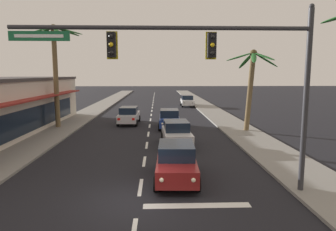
{
  "coord_description": "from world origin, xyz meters",
  "views": [
    {
      "loc": [
        0.75,
        -11.18,
        4.85
      ],
      "look_at": [
        1.43,
        8.0,
        2.2
      ],
      "focal_mm": 32.23,
      "sensor_mm": 36.0,
      "label": 1
    }
  ],
  "objects_px": {
    "traffic_signal_mast": "(216,63)",
    "sedan_oncoming_far": "(129,115)",
    "sedan_parked_nearest_kerb": "(187,101)",
    "sedan_third_in_queue": "(176,133)",
    "sedan_fifth_in_queue": "(169,119)",
    "palm_left_second": "(55,59)",
    "palm_right_second": "(252,77)",
    "sedan_lead_at_stop_bar": "(176,161)"
  },
  "relations": [
    {
      "from": "traffic_signal_mast",
      "to": "sedan_oncoming_far",
      "type": "relative_size",
      "value": 2.56
    },
    {
      "from": "sedan_parked_nearest_kerb",
      "to": "sedan_third_in_queue",
      "type": "bearing_deg",
      "value": -97.29
    },
    {
      "from": "traffic_signal_mast",
      "to": "sedan_fifth_in_queue",
      "type": "distance_m",
      "value": 15.83
    },
    {
      "from": "sedan_oncoming_far",
      "to": "sedan_parked_nearest_kerb",
      "type": "bearing_deg",
      "value": 65.38
    },
    {
      "from": "palm_left_second",
      "to": "sedan_oncoming_far",
      "type": "bearing_deg",
      "value": 19.77
    },
    {
      "from": "traffic_signal_mast",
      "to": "palm_right_second",
      "type": "height_order",
      "value": "traffic_signal_mast"
    },
    {
      "from": "palm_left_second",
      "to": "palm_right_second",
      "type": "distance_m",
      "value": 16.94
    },
    {
      "from": "sedan_third_in_queue",
      "to": "sedan_parked_nearest_kerb",
      "type": "xyz_separation_m",
      "value": [
        3.2,
        25.0,
        0.0
      ]
    },
    {
      "from": "palm_left_second",
      "to": "palm_right_second",
      "type": "relative_size",
      "value": 1.33
    },
    {
      "from": "sedan_fifth_in_queue",
      "to": "sedan_parked_nearest_kerb",
      "type": "height_order",
      "value": "same"
    },
    {
      "from": "sedan_parked_nearest_kerb",
      "to": "traffic_signal_mast",
      "type": "bearing_deg",
      "value": -93.83
    },
    {
      "from": "traffic_signal_mast",
      "to": "palm_right_second",
      "type": "bearing_deg",
      "value": 67.15
    },
    {
      "from": "sedan_lead_at_stop_bar",
      "to": "sedan_third_in_queue",
      "type": "relative_size",
      "value": 1.0
    },
    {
      "from": "sedan_third_in_queue",
      "to": "sedan_fifth_in_queue",
      "type": "xyz_separation_m",
      "value": [
        -0.22,
        6.69,
        0.0
      ]
    },
    {
      "from": "sedan_lead_at_stop_bar",
      "to": "sedan_parked_nearest_kerb",
      "type": "distance_m",
      "value": 31.89
    },
    {
      "from": "traffic_signal_mast",
      "to": "sedan_lead_at_stop_bar",
      "type": "relative_size",
      "value": 2.55
    },
    {
      "from": "sedan_oncoming_far",
      "to": "sedan_parked_nearest_kerb",
      "type": "height_order",
      "value": "same"
    },
    {
      "from": "sedan_third_in_queue",
      "to": "palm_left_second",
      "type": "distance_m",
      "value": 13.43
    },
    {
      "from": "sedan_third_in_queue",
      "to": "sedan_oncoming_far",
      "type": "height_order",
      "value": "same"
    },
    {
      "from": "sedan_lead_at_stop_bar",
      "to": "sedan_third_in_queue",
      "type": "xyz_separation_m",
      "value": [
        0.43,
        6.69,
        0.0
      ]
    },
    {
      "from": "sedan_parked_nearest_kerb",
      "to": "palm_left_second",
      "type": "relative_size",
      "value": 0.49
    },
    {
      "from": "sedan_oncoming_far",
      "to": "palm_right_second",
      "type": "relative_size",
      "value": 0.66
    },
    {
      "from": "traffic_signal_mast",
      "to": "sedan_oncoming_far",
      "type": "bearing_deg",
      "value": 105.96
    },
    {
      "from": "sedan_fifth_in_queue",
      "to": "palm_left_second",
      "type": "distance_m",
      "value": 11.32
    },
    {
      "from": "sedan_fifth_in_queue",
      "to": "palm_right_second",
      "type": "distance_m",
      "value": 7.96
    },
    {
      "from": "traffic_signal_mast",
      "to": "sedan_parked_nearest_kerb",
      "type": "xyz_separation_m",
      "value": [
        2.24,
        33.47,
        -4.43
      ]
    },
    {
      "from": "sedan_parked_nearest_kerb",
      "to": "palm_right_second",
      "type": "xyz_separation_m",
      "value": [
        3.31,
        -20.3,
        3.77
      ]
    },
    {
      "from": "traffic_signal_mast",
      "to": "sedan_fifth_in_queue",
      "type": "bearing_deg",
      "value": 94.44
    },
    {
      "from": "sedan_third_in_queue",
      "to": "palm_left_second",
      "type": "height_order",
      "value": "palm_left_second"
    },
    {
      "from": "traffic_signal_mast",
      "to": "sedan_lead_at_stop_bar",
      "type": "distance_m",
      "value": 4.97
    },
    {
      "from": "traffic_signal_mast",
      "to": "sedan_third_in_queue",
      "type": "xyz_separation_m",
      "value": [
        -0.96,
        8.47,
        -4.43
      ]
    },
    {
      "from": "sedan_third_in_queue",
      "to": "palm_left_second",
      "type": "bearing_deg",
      "value": 145.89
    },
    {
      "from": "sedan_fifth_in_queue",
      "to": "palm_left_second",
      "type": "relative_size",
      "value": 0.49
    },
    {
      "from": "sedan_fifth_in_queue",
      "to": "sedan_third_in_queue",
      "type": "bearing_deg",
      "value": -88.11
    },
    {
      "from": "sedan_oncoming_far",
      "to": "palm_left_second",
      "type": "distance_m",
      "value": 8.4
    },
    {
      "from": "traffic_signal_mast",
      "to": "sedan_parked_nearest_kerb",
      "type": "relative_size",
      "value": 2.58
    },
    {
      "from": "sedan_lead_at_stop_bar",
      "to": "sedan_oncoming_far",
      "type": "height_order",
      "value": "same"
    },
    {
      "from": "sedan_lead_at_stop_bar",
      "to": "sedan_fifth_in_queue",
      "type": "xyz_separation_m",
      "value": [
        0.21,
        13.37,
        0.0
      ]
    },
    {
      "from": "sedan_lead_at_stop_bar",
      "to": "sedan_fifth_in_queue",
      "type": "height_order",
      "value": "same"
    },
    {
      "from": "sedan_third_in_queue",
      "to": "sedan_parked_nearest_kerb",
      "type": "distance_m",
      "value": 25.2
    },
    {
      "from": "sedan_third_in_queue",
      "to": "palm_right_second",
      "type": "bearing_deg",
      "value": 35.83
    },
    {
      "from": "traffic_signal_mast",
      "to": "palm_left_second",
      "type": "relative_size",
      "value": 1.26
    }
  ]
}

